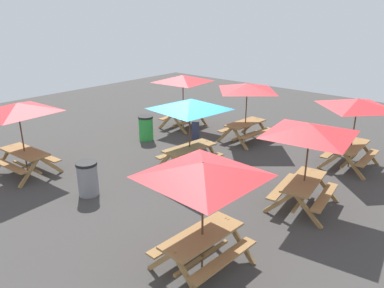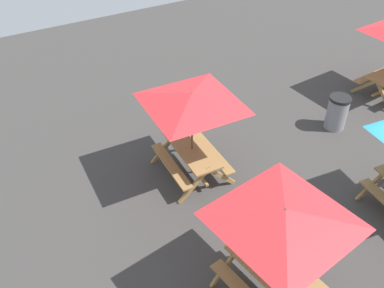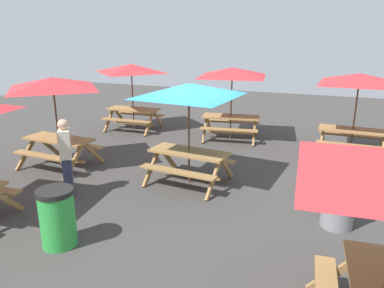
# 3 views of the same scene
# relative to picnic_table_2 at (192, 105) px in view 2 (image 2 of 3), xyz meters

# --- Properties ---
(picnic_table_2) EXTENTS (2.83, 2.83, 2.34)m
(picnic_table_2) POSITION_rel_picnic_table_2_xyz_m (0.00, 0.00, 0.00)
(picnic_table_2) COLOR olive
(picnic_table_2) RESTS_ON ground
(picnic_table_5) EXTENTS (2.80, 2.80, 2.34)m
(picnic_table_5) POSITION_rel_picnic_table_2_xyz_m (3.61, -0.42, 0.00)
(picnic_table_5) COLOR olive
(picnic_table_5) RESTS_ON ground
(trash_bin_gray) EXTENTS (0.59, 0.59, 0.98)m
(trash_bin_gray) POSITION_rel_picnic_table_2_xyz_m (0.32, 4.41, -1.49)
(trash_bin_gray) COLOR gray
(trash_bin_gray) RESTS_ON ground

